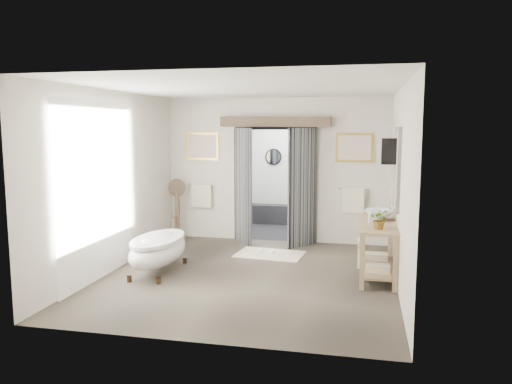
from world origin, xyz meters
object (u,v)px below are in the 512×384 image
at_px(rug, 270,254).
at_px(basin, 379,215).
at_px(clawfoot_tub, 158,249).
at_px(vanity, 376,245).

bearing_deg(rug, basin, -20.26).
height_order(clawfoot_tub, rug, clawfoot_tub).
relative_size(rug, basin, 2.57).
bearing_deg(clawfoot_tub, vanity, 8.78).
relative_size(vanity, rug, 1.33).
xyz_separation_m(vanity, basin, (0.04, 0.26, 0.43)).
bearing_deg(basin, rug, 163.96).
distance_m(vanity, basin, 0.50).
height_order(vanity, rug, vanity).
relative_size(clawfoot_tub, basin, 3.41).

